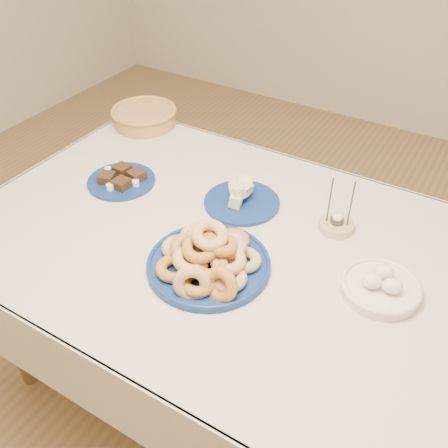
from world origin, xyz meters
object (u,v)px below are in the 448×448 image
Objects in this scene: wicker_basket at (144,116)px; egg_bowl at (380,286)px; donut_platter at (208,258)px; candle_holder at (336,225)px; brownie_plate at (121,180)px; dining_table at (232,266)px; melon_plate at (241,196)px.

wicker_basket is 1.24m from egg_bowl.
candle_holder is at bearing 55.89° from donut_platter.
candle_holder is (0.96, -0.25, -0.02)m from wicker_basket.
egg_bowl reaches higher than brownie_plate.
wicker_basket is (-0.71, 0.47, 0.15)m from dining_table.
donut_platter is (0.01, -0.14, 0.15)m from dining_table.
candle_holder is (0.32, 0.03, -0.01)m from melon_plate.
egg_bowl reaches higher than dining_table.
melon_plate is (-0.07, 0.19, 0.13)m from dining_table.
brownie_plate is 0.77m from candle_holder.
candle_holder is 0.65× the size of egg_bowl.
wicker_basket is (-0.63, 0.28, 0.01)m from melon_plate.
donut_platter is 1.61× the size of egg_bowl.
egg_bowl is at bearing -21.14° from wicker_basket.
dining_table is 0.47m from egg_bowl.
melon_plate is at bearing 111.68° from dining_table.
egg_bowl is (0.95, -0.05, 0.01)m from brownie_plate.
wicker_basket reaches higher than dining_table.
brownie_plate is 1.44× the size of candle_holder.
donut_platter is 1.71× the size of brownie_plate.
candle_holder is at bearing 5.89° from melon_plate.
egg_bowl is at bearing 20.04° from donut_platter.
melon_plate is at bearing -174.11° from candle_holder.
egg_bowl is at bearing -17.47° from melon_plate.
egg_bowl is at bearing 2.45° from dining_table.
melon_plate reaches higher than wicker_basket.
wicker_basket is 1.17× the size of egg_bowl.
candle_holder reaches higher than egg_bowl.
dining_table is 0.86m from wicker_basket.
donut_platter reaches higher than wicker_basket.
donut_platter is 1.38× the size of wicker_basket.
dining_table is at bearing -177.55° from egg_bowl.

